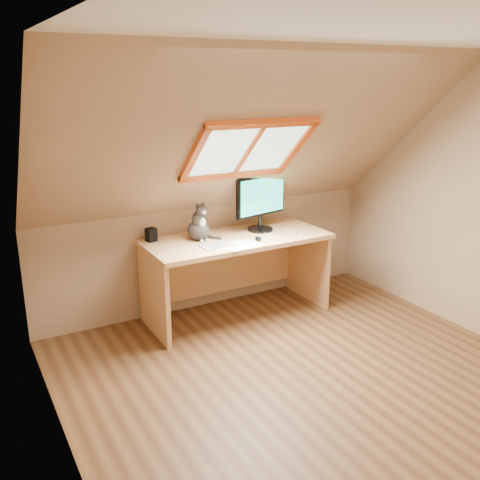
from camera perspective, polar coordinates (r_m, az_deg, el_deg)
ground at (r=4.13m, az=8.23°, el=-15.12°), size 3.50×3.50×0.00m
room_shell at (r=3.52m, az=10.12°, el=4.34°), size 3.52×3.52×2.41m
desk at (r=5.04m, az=-0.76°, el=-1.98°), size 1.71×0.75×0.78m
monitor at (r=5.05m, az=2.23°, el=4.35°), size 0.57×0.24×0.53m
cat at (r=4.80m, az=-4.40°, el=1.51°), size 0.22×0.26×0.36m
desk_speaker at (r=4.83m, az=-9.46°, el=0.56°), size 0.10×0.10×0.12m
graphics_tablet at (r=4.64m, az=-2.60°, el=-0.60°), size 0.27×0.19×0.01m
mouse at (r=4.80m, az=1.95°, el=0.14°), size 0.08×0.11×0.03m
papers at (r=4.65m, az=0.25°, el=-0.57°), size 0.35×0.30×0.01m
cables at (r=5.00m, az=4.13°, el=0.66°), size 0.51×0.26×0.01m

